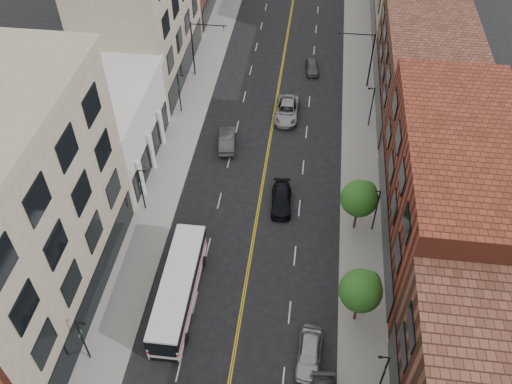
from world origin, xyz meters
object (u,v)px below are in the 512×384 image
at_px(city_bus, 179,287).
at_px(car_lane_c, 312,67).
at_px(car_lane_behind, 227,140).
at_px(car_parked_far, 309,353).
at_px(car_lane_b, 287,110).
at_px(car_lane_a, 281,200).

height_order(city_bus, car_lane_c, city_bus).
bearing_deg(city_bus, car_lane_behind, 87.52).
relative_size(car_parked_far, car_lane_behind, 0.98).
xyz_separation_m(car_lane_b, car_lane_c, (2.45, 10.02, -0.15)).
bearing_deg(car_lane_a, car_lane_b, 88.86).
relative_size(car_lane_b, car_lane_c, 1.50).
bearing_deg(car_lane_a, car_parked_far, -81.17).
bearing_deg(car_lane_behind, car_parked_far, 105.30).
xyz_separation_m(car_parked_far, car_lane_a, (-3.62, 16.15, -0.10)).
relative_size(car_parked_far, car_lane_a, 0.97).
relative_size(car_parked_far, car_lane_c, 1.20).
distance_m(car_parked_far, car_lane_behind, 26.61).
bearing_deg(car_lane_b, car_lane_c, 76.53).
bearing_deg(car_lane_b, car_parked_far, -81.77).
distance_m(car_lane_a, car_lane_b, 14.57).
bearing_deg(city_bus, car_parked_far, -20.84).
bearing_deg(car_lane_a, car_lane_behind, 125.22).
relative_size(city_bus, car_lane_b, 1.99).
distance_m(car_lane_a, car_lane_c, 24.64).
bearing_deg(car_lane_c, car_lane_b, -111.39).
bearing_deg(car_parked_far, city_bus, 162.69).
xyz_separation_m(car_lane_a, car_lane_c, (1.77, 24.57, -0.04)).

